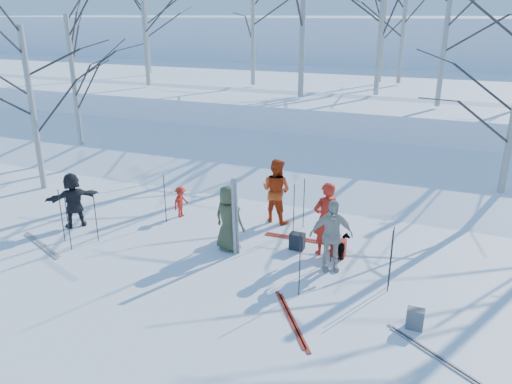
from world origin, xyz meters
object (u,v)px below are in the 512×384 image
at_px(backpack_red, 339,248).
at_px(dog, 344,247).
at_px(backpack_grey, 415,319).
at_px(skier_red_north, 326,219).
at_px(skier_grey_west, 73,200).
at_px(skier_olive_center, 229,218).
at_px(skier_redor_behind, 276,191).
at_px(backpack_dark, 297,241).
at_px(skier_red_seated, 181,202).
at_px(skier_cream_east, 331,235).

bearing_deg(backpack_red, dog, 2.02).
bearing_deg(backpack_grey, backpack_red, 130.68).
bearing_deg(skier_red_north, dog, 133.99).
height_order(skier_grey_west, backpack_grey, skier_grey_west).
xyz_separation_m(skier_grey_west, dog, (6.91, 0.91, -0.48)).
bearing_deg(dog, backpack_red, -10.07).
bearing_deg(backpack_grey, skier_grey_west, 171.43).
distance_m(skier_red_north, dog, 0.77).
distance_m(skier_olive_center, skier_grey_west, 4.32).
xyz_separation_m(skier_redor_behind, backpack_dark, (1.06, -1.42, -0.67)).
xyz_separation_m(skier_redor_behind, backpack_grey, (3.97, -3.64, -0.68)).
bearing_deg(skier_grey_west, skier_red_seated, 165.40).
height_order(skier_redor_behind, skier_grey_west, skier_redor_behind).
relative_size(skier_grey_west, dog, 2.45).
bearing_deg(skier_redor_behind, backpack_dark, 139.73).
bearing_deg(skier_cream_east, skier_grey_west, 157.14).
distance_m(skier_red_seated, skier_grey_west, 2.78).
xyz_separation_m(skier_redor_behind, dog, (2.18, -1.41, -0.61)).
bearing_deg(backpack_dark, skier_olive_center, -157.66).
bearing_deg(skier_grey_west, skier_cream_east, 131.33).
xyz_separation_m(skier_red_north, skier_red_seated, (-4.22, 0.68, -0.44)).
xyz_separation_m(skier_cream_east, skier_grey_west, (-6.76, -0.24, -0.08)).
xyz_separation_m(skier_redor_behind, skier_grey_west, (-4.74, -2.33, -0.14)).
distance_m(skier_olive_center, skier_redor_behind, 2.07).
relative_size(skier_red_north, backpack_grey, 4.58).
xyz_separation_m(skier_red_seated, skier_cream_east, (4.53, -1.39, 0.37)).
xyz_separation_m(skier_olive_center, skier_cream_east, (2.45, -0.06, 0.01)).
distance_m(skier_red_north, backpack_grey, 3.26).
bearing_deg(dog, skier_olive_center, 1.23).
height_order(skier_red_seated, skier_grey_west, skier_grey_west).
bearing_deg(skier_redor_behind, dog, 159.96).
distance_m(skier_cream_east, backpack_red, 0.90).
height_order(skier_red_north, skier_red_seated, skier_red_north).
xyz_separation_m(skier_olive_center, backpack_red, (2.49, 0.61, -0.58)).
distance_m(skier_redor_behind, backpack_grey, 5.42).
relative_size(skier_olive_center, skier_redor_behind, 0.92).
height_order(skier_cream_east, dog, skier_cream_east).
bearing_deg(skier_olive_center, dog, -154.20).
distance_m(skier_red_north, skier_red_seated, 4.30).
bearing_deg(backpack_dark, skier_redor_behind, 126.80).
distance_m(skier_olive_center, backpack_dark, 1.71).
bearing_deg(skier_red_north, backpack_grey, 92.85).
bearing_deg(skier_redor_behind, backpack_red, 158.41).
relative_size(dog, backpack_red, 1.42).
relative_size(skier_cream_east, backpack_red, 3.83).
distance_m(skier_red_seated, backpack_dark, 3.65).
xyz_separation_m(skier_red_seated, backpack_grey, (6.48, -2.94, -0.24)).
height_order(skier_olive_center, backpack_red, skier_olive_center).
xyz_separation_m(skier_olive_center, skier_grey_west, (-4.31, -0.30, -0.06)).
xyz_separation_m(skier_olive_center, skier_red_north, (2.14, 0.65, 0.08)).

